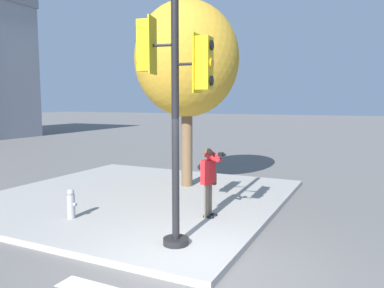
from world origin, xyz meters
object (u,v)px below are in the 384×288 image
(street_tree, at_px, (187,60))
(fire_hydrant, at_px, (71,204))
(person_photographer, at_px, (209,176))
(traffic_signal_pole, at_px, (175,93))

(street_tree, xyz_separation_m, fire_hydrant, (-4.19, 0.89, -3.62))
(person_photographer, height_order, fire_hydrant, person_photographer)
(street_tree, bearing_deg, fire_hydrant, 168.06)
(person_photographer, bearing_deg, fire_hydrant, 118.50)
(person_photographer, xyz_separation_m, fire_hydrant, (-1.51, 2.79, -0.61))
(traffic_signal_pole, bearing_deg, street_tree, 23.99)
(fire_hydrant, bearing_deg, person_photographer, -61.50)
(traffic_signal_pole, relative_size, street_tree, 0.84)
(traffic_signal_pole, distance_m, fire_hydrant, 3.85)
(person_photographer, xyz_separation_m, street_tree, (2.68, 1.90, 3.00))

